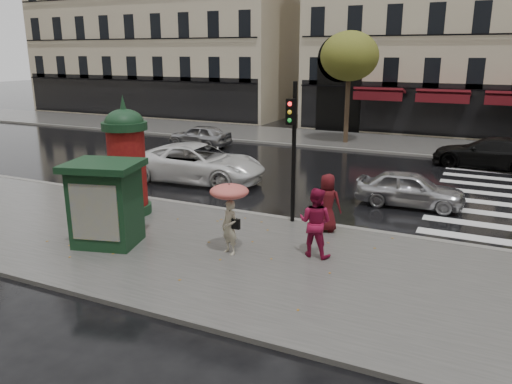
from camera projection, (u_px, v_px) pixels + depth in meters
The scene contains 17 objects.
ground at pixel (241, 252), 14.00m from camera, with size 160.00×160.00×0.00m, color black.
near_sidewalk at pixel (233, 256), 13.55m from camera, with size 90.00×7.00×0.12m, color #474744.
far_sidewalk at pixel (382, 143), 30.52m from camera, with size 90.00×6.00×0.12m, color #474744.
near_kerb at pixel (282, 219), 16.59m from camera, with size 90.00×0.25×0.14m, color slate.
far_kerb at pixel (370, 151), 27.91m from camera, with size 90.00×0.25×0.14m, color slate.
zebra_crossing at pixel (484, 193), 19.89m from camera, with size 3.60×11.75×0.01m, color silver.
tree_far_left at pixel (350, 57), 29.10m from camera, with size 3.40×3.40×6.64m.
woman_umbrella at pixel (230, 207), 13.26m from camera, with size 1.04×1.04×2.00m.
woman_red at pixel (315, 222), 13.22m from camera, with size 0.92×0.71×1.89m, color maroon.
man_burgundy at pixel (327, 203), 15.11m from camera, with size 0.87×0.57×1.79m, color #490E12.
morris_column at pixel (127, 158), 16.54m from camera, with size 1.48×1.48×3.98m.
traffic_light at pixel (293, 139), 15.42m from camera, with size 0.29×0.42×4.45m.
newsstand at pixel (106, 203), 13.98m from camera, with size 2.34×2.12×2.38m.
car_silver at pixel (410, 189), 18.03m from camera, with size 1.53×3.81×1.30m, color #AAAAAF.
car_white at pixel (198, 163), 21.43m from camera, with size 2.70×5.86×1.63m, color white.
car_black at pixel (489, 153), 23.96m from camera, with size 2.09×5.15×1.49m, color black.
car_far_silver at pixel (200, 136), 29.50m from camera, with size 1.55×3.86×1.31m, color #98999D.
Camera 1 is at (5.94, -11.60, 5.41)m, focal length 35.00 mm.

